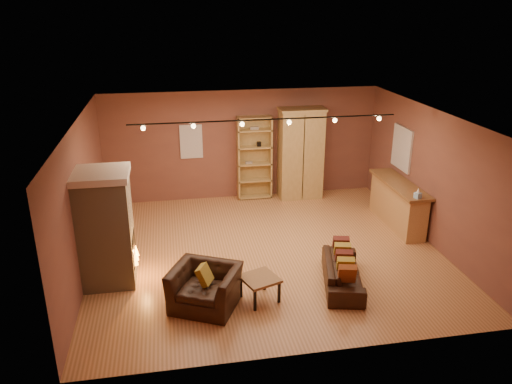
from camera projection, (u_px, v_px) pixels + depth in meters
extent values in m
plane|color=#A16539|center=(267.00, 251.00, 10.29)|extent=(7.00, 7.00, 0.00)
plane|color=#56311B|center=(268.00, 118.00, 9.30)|extent=(7.00, 7.00, 0.00)
cube|color=brown|center=(242.00, 145.00, 12.78)|extent=(7.00, 0.02, 2.80)
cube|color=brown|center=(82.00, 199.00, 9.21)|extent=(0.02, 6.50, 2.80)
cube|color=brown|center=(432.00, 178.00, 10.37)|extent=(0.02, 6.50, 2.80)
cube|color=tan|center=(106.00, 231.00, 8.88)|extent=(0.90, 0.90, 2.00)
cube|color=beige|center=(100.00, 175.00, 8.50)|extent=(0.98, 0.98, 0.12)
cube|color=black|center=(132.00, 249.00, 9.09)|extent=(0.10, 0.65, 0.55)
cone|color=orange|center=(136.00, 255.00, 9.14)|extent=(0.10, 0.10, 0.22)
cube|color=silver|center=(191.00, 142.00, 12.50)|extent=(0.56, 0.04, 0.86)
cube|color=tan|center=(253.00, 156.00, 12.93)|extent=(0.88, 0.04, 2.16)
cube|color=tan|center=(238.00, 159.00, 12.72)|extent=(0.04, 0.34, 2.16)
cube|color=tan|center=(270.00, 157.00, 12.86)|extent=(0.04, 0.34, 2.16)
cube|color=gray|center=(249.00, 163.00, 12.80)|extent=(0.18, 0.12, 0.05)
cube|color=black|center=(259.00, 144.00, 12.68)|extent=(0.10, 0.10, 0.12)
cube|color=tan|center=(254.00, 196.00, 13.15)|extent=(0.88, 0.34, 0.04)
cube|color=tan|center=(254.00, 180.00, 13.00)|extent=(0.88, 0.34, 0.03)
cube|color=tan|center=(254.00, 164.00, 12.84)|extent=(0.88, 0.34, 0.03)
cube|color=tan|center=(254.00, 147.00, 12.68)|extent=(0.88, 0.34, 0.04)
cube|color=tan|center=(254.00, 130.00, 12.53)|extent=(0.88, 0.34, 0.04)
cube|color=tan|center=(254.00, 117.00, 12.41)|extent=(0.88, 0.34, 0.04)
cube|color=tan|center=(300.00, 155.00, 12.84)|extent=(1.10, 0.60, 2.30)
cube|color=brown|center=(304.00, 158.00, 12.57)|extent=(0.02, 0.01, 2.20)
cube|color=tan|center=(302.00, 109.00, 12.42)|extent=(1.16, 0.66, 0.06)
cube|color=tan|center=(397.00, 205.00, 11.38)|extent=(0.46, 2.01, 0.96)
cube|color=brown|center=(400.00, 184.00, 11.20)|extent=(0.58, 2.13, 0.06)
cube|color=#8CBBE0|center=(418.00, 196.00, 10.30)|extent=(0.14, 0.14, 0.11)
cone|color=white|center=(418.00, 191.00, 10.27)|extent=(0.08, 0.08, 0.10)
cube|color=silver|center=(402.00, 148.00, 11.57)|extent=(0.05, 0.90, 1.00)
imported|color=black|center=(343.00, 269.00, 8.98)|extent=(0.86, 1.71, 0.64)
cube|color=brown|center=(347.00, 274.00, 8.39)|extent=(0.35, 0.29, 0.36)
cube|color=olive|center=(345.00, 266.00, 8.64)|extent=(0.35, 0.29, 0.36)
cube|color=#5E231C|center=(344.00, 258.00, 8.90)|extent=(0.35, 0.29, 0.36)
cube|color=olive|center=(342.00, 251.00, 9.16)|extent=(0.35, 0.29, 0.36)
cube|color=#5E231C|center=(341.00, 244.00, 9.41)|extent=(0.35, 0.29, 0.36)
imported|color=black|center=(205.00, 281.00, 8.28)|extent=(1.28, 1.11, 0.95)
cube|color=olive|center=(204.00, 275.00, 8.24)|extent=(0.34, 0.37, 0.34)
cube|color=brown|center=(260.00, 279.00, 8.48)|extent=(0.74, 0.74, 0.05)
cube|color=black|center=(248.00, 299.00, 8.30)|extent=(0.05, 0.05, 0.38)
cube|color=black|center=(276.00, 296.00, 8.38)|extent=(0.05, 0.05, 0.38)
cube|color=black|center=(244.00, 284.00, 8.74)|extent=(0.05, 0.05, 0.38)
cube|color=black|center=(271.00, 281.00, 8.81)|extent=(0.05, 0.05, 0.38)
cylinder|color=black|center=(266.00, 120.00, 9.51)|extent=(5.20, 0.03, 0.03)
sphere|color=#FFD88C|center=(143.00, 128.00, 9.15)|extent=(0.09, 0.09, 0.09)
sphere|color=#FFD88C|center=(193.00, 126.00, 9.31)|extent=(0.09, 0.09, 0.09)
sphere|color=#FFD88C|center=(242.00, 124.00, 9.46)|extent=(0.09, 0.09, 0.09)
sphere|color=#FFD88C|center=(289.00, 122.00, 9.61)|extent=(0.09, 0.09, 0.09)
sphere|color=#FFD88C|center=(335.00, 120.00, 9.76)|extent=(0.09, 0.09, 0.09)
sphere|color=#FFD88C|center=(379.00, 119.00, 9.91)|extent=(0.09, 0.09, 0.09)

